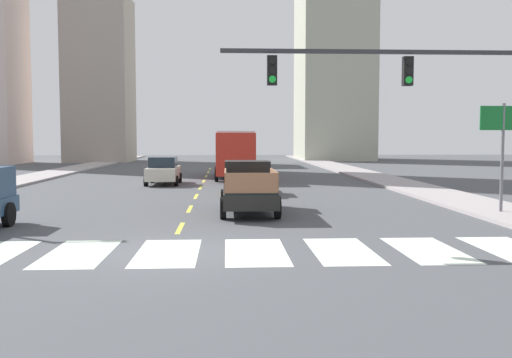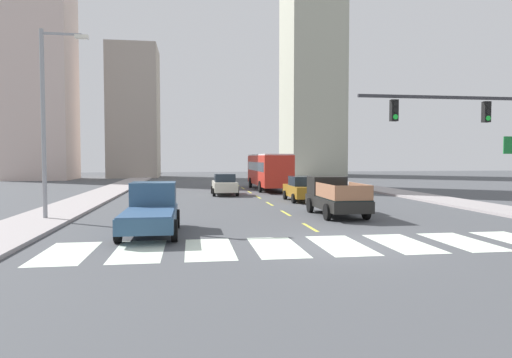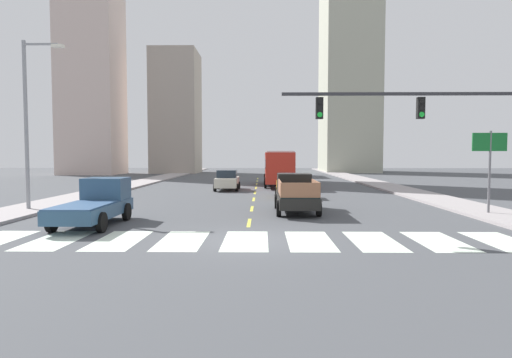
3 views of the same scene
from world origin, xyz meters
TOP-DOWN VIEW (x-y plane):
  - ground_plane at (0.00, 0.00)m, footprint 160.00×160.00m
  - sidewalk_right at (12.14, 18.00)m, footprint 3.06×110.00m
  - sidewalk_left at (-12.14, 18.00)m, footprint 3.06×110.00m
  - crosswalk_stripe_1 at (-6.74, 0.00)m, footprint 1.57×3.61m
  - crosswalk_stripe_2 at (-4.49, 0.00)m, footprint 1.57×3.61m
  - crosswalk_stripe_3 at (-2.25, 0.00)m, footprint 1.57×3.61m
  - crosswalk_stripe_4 at (0.00, 0.00)m, footprint 1.57×3.61m
  - crosswalk_stripe_5 at (2.25, 0.00)m, footprint 1.57×3.61m
  - crosswalk_stripe_6 at (4.49, 0.00)m, footprint 1.57×3.61m
  - crosswalk_stripe_7 at (6.74, 0.00)m, footprint 1.57×3.61m
  - crosswalk_stripe_8 at (8.99, 0.00)m, footprint 1.57×3.61m
  - lane_dash_0 at (0.00, 4.00)m, footprint 0.16×2.40m
  - lane_dash_1 at (0.00, 9.00)m, footprint 0.16×2.40m
  - lane_dash_2 at (0.00, 14.00)m, footprint 0.16×2.40m
  - lane_dash_3 at (0.00, 19.00)m, footprint 0.16×2.40m
  - lane_dash_4 at (0.00, 24.00)m, footprint 0.16×2.40m
  - lane_dash_5 at (0.00, 29.00)m, footprint 0.16×2.40m
  - lane_dash_6 at (0.00, 34.00)m, footprint 0.16×2.40m
  - lane_dash_7 at (0.00, 39.00)m, footprint 0.16×2.40m
  - pickup_stakebed at (2.37, 7.99)m, footprint 2.18×5.20m
  - pickup_dark at (-6.65, 3.57)m, footprint 2.18×5.20m
  - city_bus at (2.11, 26.51)m, footprint 2.72×10.80m
  - sedan_far at (2.54, 15.42)m, footprint 2.02×4.40m
  - sedan_near_right at (-2.39, 21.41)m, footprint 2.02×4.40m
  - traffic_signal_gantry at (7.97, 2.02)m, footprint 9.96×0.27m
  - direction_sign_green at (11.80, 6.45)m, footprint 1.70×0.12m
  - streetlight_left at (-11.76, 7.74)m, footprint 2.20×0.28m
  - tower_tall_centre at (-25.18, 50.45)m, footprint 8.30×7.82m
  - block_mid_left at (15.36, 60.02)m, footprint 8.88×11.74m
  - block_mid_right at (-13.49, 55.78)m, footprint 7.23×8.28m

SIDE VIEW (x-z plane):
  - ground_plane at x=0.00m, z-range 0.00..0.00m
  - lane_dash_0 at x=0.00m, z-range 0.00..0.01m
  - lane_dash_1 at x=0.00m, z-range 0.00..0.01m
  - lane_dash_2 at x=0.00m, z-range 0.00..0.01m
  - lane_dash_3 at x=0.00m, z-range 0.00..0.01m
  - lane_dash_4 at x=0.00m, z-range 0.00..0.01m
  - lane_dash_5 at x=0.00m, z-range 0.00..0.01m
  - lane_dash_6 at x=0.00m, z-range 0.00..0.01m
  - lane_dash_7 at x=0.00m, z-range 0.00..0.01m
  - crosswalk_stripe_1 at x=-6.74m, z-range 0.00..0.01m
  - crosswalk_stripe_2 at x=-4.49m, z-range 0.00..0.01m
  - crosswalk_stripe_3 at x=-2.25m, z-range 0.00..0.01m
  - crosswalk_stripe_4 at x=0.00m, z-range 0.00..0.01m
  - crosswalk_stripe_5 at x=2.25m, z-range 0.00..0.01m
  - crosswalk_stripe_6 at x=4.49m, z-range 0.00..0.01m
  - crosswalk_stripe_7 at x=6.74m, z-range 0.00..0.01m
  - crosswalk_stripe_8 at x=8.99m, z-range 0.00..0.01m
  - sidewalk_right at x=12.14m, z-range 0.00..0.15m
  - sidewalk_left at x=-12.14m, z-range 0.00..0.15m
  - sedan_far at x=2.54m, z-range 0.00..1.72m
  - sedan_near_right at x=-2.39m, z-range 0.00..1.72m
  - pickup_dark at x=-6.65m, z-range -0.06..1.90m
  - pickup_stakebed at x=2.37m, z-range -0.04..1.92m
  - city_bus at x=2.11m, z-range 0.29..3.61m
  - direction_sign_green at x=11.80m, z-range 0.93..5.13m
  - traffic_signal_gantry at x=7.97m, z-range 1.24..7.24m
  - streetlight_left at x=-11.76m, z-range 0.47..9.47m
  - block_mid_right at x=-13.49m, z-range 0.00..19.62m
  - block_mid_left at x=15.36m, z-range 0.00..34.94m
  - tower_tall_centre at x=-25.18m, z-range 0.00..49.70m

